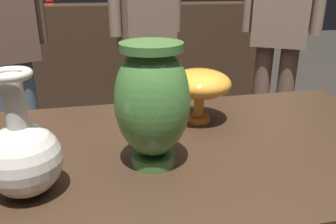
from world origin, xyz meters
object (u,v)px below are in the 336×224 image
vase_centerpiece (152,102)px  visitor_near_right (281,21)px  visitor_center_back (147,21)px  vase_tall_behind (200,85)px  visitor_near_left (1,34)px  vase_left_accent (24,155)px

vase_centerpiece → visitor_near_right: (1.01, 1.29, -0.00)m
visitor_center_back → visitor_near_right: bearing=151.9°
vase_tall_behind → visitor_near_left: bearing=124.8°
vase_tall_behind → visitor_near_left: size_ratio=0.11×
visitor_center_back → visitor_near_right: (0.80, -0.13, -0.00)m
vase_tall_behind → visitor_center_back: bearing=88.0°
visitor_near_left → visitor_near_right: size_ratio=0.98×
vase_tall_behind → visitor_center_back: (0.04, 1.22, 0.03)m
visitor_near_left → visitor_center_back: size_ratio=0.97×
vase_left_accent → visitor_near_left: 1.36m
visitor_center_back → visitor_near_right: 0.81m
visitor_near_left → vase_centerpiece: bearing=88.3°
vase_tall_behind → vase_left_accent: size_ratio=0.73×
vase_centerpiece → visitor_near_left: visitor_near_left is taller
visitor_near_left → visitor_center_back: visitor_center_back is taller
vase_tall_behind → vase_left_accent: vase_left_accent is taller
vase_tall_behind → visitor_near_right: size_ratio=0.11×
vase_centerpiece → vase_left_accent: size_ratio=1.11×
vase_left_accent → visitor_near_left: size_ratio=0.15×
vase_tall_behind → visitor_near_right: bearing=52.2°
vase_tall_behind → visitor_near_right: 1.38m
vase_centerpiece → vase_tall_behind: 0.26m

